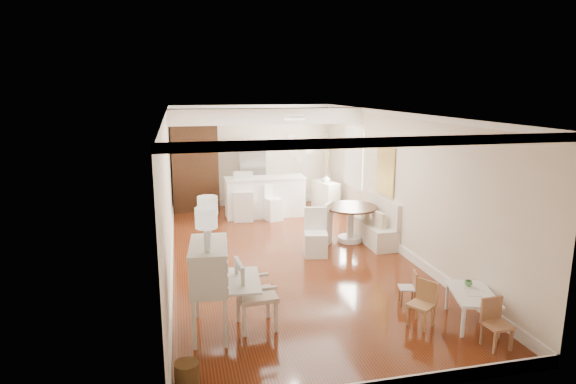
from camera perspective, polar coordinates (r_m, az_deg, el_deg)
name	(u,v)px	position (r m, az deg, el deg)	size (l,w,h in m)	color
room	(287,155)	(9.42, -0.17, 4.45)	(9.00, 9.04, 2.82)	maroon
secretary_bureau	(210,288)	(6.66, -9.26, -11.22)	(0.98, 1.00, 1.25)	silver
gustavian_armchair	(256,294)	(6.77, -3.78, -11.95)	(0.56, 0.56, 0.98)	beige
wicker_basket	(187,374)	(5.85, -11.90, -20.35)	(0.28, 0.28, 0.28)	#54371A
kids_table	(471,308)	(7.43, 20.92, -12.69)	(0.55, 0.92, 0.46)	white
kids_chair_a	(421,304)	(7.09, 15.52, -12.69)	(0.31, 0.31, 0.65)	tan
kids_chair_b	(407,287)	(7.74, 13.97, -10.92)	(0.25, 0.25, 0.52)	#966544
kids_chair_c	(498,324)	(6.87, 23.58, -14.17)	(0.31, 0.31, 0.65)	#9A6646
banquette	(373,220)	(10.48, 10.09, -3.26)	(0.52, 1.60, 0.98)	silver
dining_table	(350,224)	(10.47, 7.38, -3.76)	(1.14, 1.14, 0.78)	#402514
slip_chair_near	(316,233)	(9.51, 3.32, -4.84)	(0.44, 0.46, 0.94)	white
slip_chair_far	(319,223)	(10.22, 3.73, -3.70)	(0.43, 0.45, 0.91)	white
breakfast_counter	(265,197)	(12.38, -2.74, -0.57)	(2.05, 0.65, 1.03)	white
bar_stool_left	(244,197)	(12.03, -5.29, -0.56)	(0.48, 0.48, 1.21)	silver
bar_stool_right	(273,203)	(12.00, -1.74, -1.30)	(0.36, 0.36, 0.90)	white
pantry_cabinet	(195,168)	(13.14, -10.94, 2.79)	(1.20, 0.60, 2.30)	#381E11
fridge	(265,175)	(13.35, -2.72, 2.06)	(0.75, 0.65, 1.80)	silver
sideboard	(326,196)	(12.96, 4.48, -0.52)	(0.37, 0.84, 0.80)	white
pencil_cup	(468,283)	(7.51, 20.59, -10.11)	(0.11, 0.11, 0.09)	#579659
branch_vase	(326,178)	(12.82, 4.54, 1.63)	(0.19, 0.19, 0.20)	white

